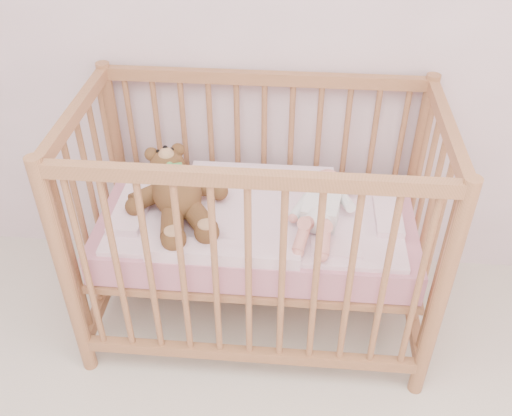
# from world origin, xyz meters

# --- Properties ---
(crib) EXTENTS (1.36, 0.76, 1.00)m
(crib) POSITION_xyz_m (0.06, 1.60, 0.50)
(crib) COLOR #B6774D
(crib) RESTS_ON floor
(mattress) EXTENTS (1.22, 0.62, 0.13)m
(mattress) POSITION_xyz_m (0.06, 1.60, 0.49)
(mattress) COLOR #C47A8B
(mattress) RESTS_ON crib
(blanket) EXTENTS (1.10, 0.58, 0.06)m
(blanket) POSITION_xyz_m (0.06, 1.60, 0.56)
(blanket) COLOR #F6A9C5
(blanket) RESTS_ON mattress
(baby) EXTENTS (0.32, 0.54, 0.12)m
(baby) POSITION_xyz_m (0.31, 1.58, 0.64)
(baby) COLOR white
(baby) RESTS_ON blanket
(teddy_bear) EXTENTS (0.61, 0.70, 0.16)m
(teddy_bear) POSITION_xyz_m (-0.24, 1.58, 0.65)
(teddy_bear) COLOR brown
(teddy_bear) RESTS_ON blanket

